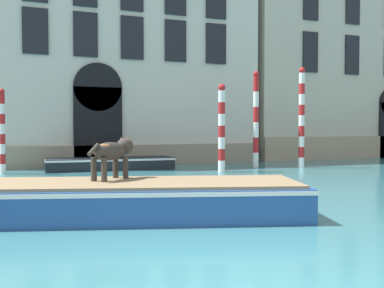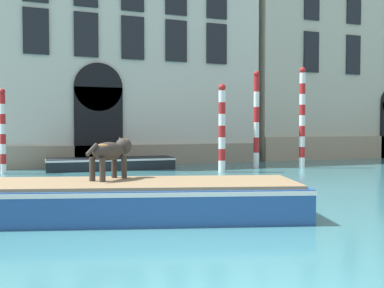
{
  "view_description": "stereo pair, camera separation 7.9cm",
  "coord_description": "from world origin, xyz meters",
  "px_view_note": "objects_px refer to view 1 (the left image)",
  "views": [
    {
      "loc": [
        -1.91,
        -3.45,
        1.81
      ],
      "look_at": [
        3.67,
        11.23,
        1.2
      ],
      "focal_mm": 42.0,
      "sensor_mm": 36.0,
      "label": 1
    },
    {
      "loc": [
        -1.84,
        -3.48,
        1.81
      ],
      "look_at": [
        3.67,
        11.23,
        1.2
      ],
      "focal_mm": 42.0,
      "sensor_mm": 36.0,
      "label": 2
    }
  ],
  "objects_px": {
    "dog_on_deck": "(113,152)",
    "boat_moored_near_palazzo": "(110,163)",
    "boat_foreground": "(95,199)",
    "mooring_pole_2": "(2,131)",
    "mooring_pole_4": "(222,128)",
    "mooring_pole_5": "(256,119)",
    "mooring_pole_0": "(302,117)"
  },
  "relations": [
    {
      "from": "dog_on_deck",
      "to": "mooring_pole_0",
      "type": "relative_size",
      "value": 0.25
    },
    {
      "from": "dog_on_deck",
      "to": "mooring_pole_5",
      "type": "relative_size",
      "value": 0.26
    },
    {
      "from": "boat_moored_near_palazzo",
      "to": "mooring_pole_0",
      "type": "distance_m",
      "value": 8.51
    },
    {
      "from": "dog_on_deck",
      "to": "mooring_pole_0",
      "type": "bearing_deg",
      "value": -2.32
    },
    {
      "from": "mooring_pole_0",
      "to": "mooring_pole_5",
      "type": "distance_m",
      "value": 1.99
    },
    {
      "from": "mooring_pole_0",
      "to": "mooring_pole_2",
      "type": "bearing_deg",
      "value": 171.16
    },
    {
      "from": "boat_moored_near_palazzo",
      "to": "mooring_pole_0",
      "type": "height_order",
      "value": "mooring_pole_0"
    },
    {
      "from": "boat_foreground",
      "to": "mooring_pole_4",
      "type": "bearing_deg",
      "value": 66.38
    },
    {
      "from": "mooring_pole_0",
      "to": "mooring_pole_5",
      "type": "xyz_separation_m",
      "value": [
        -1.83,
        0.78,
        -0.08
      ]
    },
    {
      "from": "boat_foreground",
      "to": "mooring_pole_5",
      "type": "relative_size",
      "value": 2.03
    },
    {
      "from": "boat_foreground",
      "to": "mooring_pole_4",
      "type": "distance_m",
      "value": 9.58
    },
    {
      "from": "mooring_pole_2",
      "to": "boat_foreground",
      "type": "bearing_deg",
      "value": -77.97
    },
    {
      "from": "mooring_pole_2",
      "to": "boat_moored_near_palazzo",
      "type": "bearing_deg",
      "value": 4.94
    },
    {
      "from": "mooring_pole_5",
      "to": "boat_foreground",
      "type": "bearing_deg",
      "value": -134.37
    },
    {
      "from": "boat_moored_near_palazzo",
      "to": "mooring_pole_5",
      "type": "bearing_deg",
      "value": -11.03
    },
    {
      "from": "dog_on_deck",
      "to": "mooring_pole_5",
      "type": "xyz_separation_m",
      "value": [
        7.86,
        8.16,
        0.85
      ]
    },
    {
      "from": "boat_foreground",
      "to": "mooring_pole_2",
      "type": "height_order",
      "value": "mooring_pole_2"
    },
    {
      "from": "mooring_pole_2",
      "to": "mooring_pole_5",
      "type": "height_order",
      "value": "mooring_pole_5"
    },
    {
      "from": "boat_moored_near_palazzo",
      "to": "mooring_pole_0",
      "type": "bearing_deg",
      "value": -13.29
    },
    {
      "from": "mooring_pole_2",
      "to": "mooring_pole_4",
      "type": "xyz_separation_m",
      "value": [
        8.12,
        -2.3,
        0.13
      ]
    },
    {
      "from": "boat_moored_near_palazzo",
      "to": "mooring_pole_2",
      "type": "bearing_deg",
      "value": -172.58
    },
    {
      "from": "mooring_pole_4",
      "to": "mooring_pole_0",
      "type": "bearing_deg",
      "value": 5.79
    },
    {
      "from": "mooring_pole_0",
      "to": "mooring_pole_4",
      "type": "bearing_deg",
      "value": -174.21
    },
    {
      "from": "boat_foreground",
      "to": "mooring_pole_4",
      "type": "xyz_separation_m",
      "value": [
        6.08,
        7.27,
        1.39
      ]
    },
    {
      "from": "dog_on_deck",
      "to": "mooring_pole_4",
      "type": "bearing_deg",
      "value": 11.28
    },
    {
      "from": "boat_foreground",
      "to": "dog_on_deck",
      "type": "distance_m",
      "value": 1.04
    },
    {
      "from": "mooring_pole_2",
      "to": "mooring_pole_4",
      "type": "distance_m",
      "value": 8.44
    },
    {
      "from": "boat_moored_near_palazzo",
      "to": "mooring_pole_4",
      "type": "height_order",
      "value": "mooring_pole_4"
    },
    {
      "from": "dog_on_deck",
      "to": "boat_moored_near_palazzo",
      "type": "height_order",
      "value": "dog_on_deck"
    },
    {
      "from": "mooring_pole_5",
      "to": "mooring_pole_4",
      "type": "bearing_deg",
      "value": -151.63
    },
    {
      "from": "dog_on_deck",
      "to": "boat_moored_near_palazzo",
      "type": "xyz_separation_m",
      "value": [
        1.72,
        9.63,
        -1.03
      ]
    },
    {
      "from": "mooring_pole_2",
      "to": "dog_on_deck",
      "type": "bearing_deg",
      "value": -75.19
    }
  ]
}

